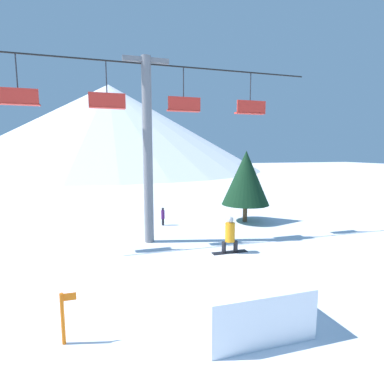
{
  "coord_description": "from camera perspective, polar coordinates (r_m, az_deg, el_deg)",
  "views": [
    {
      "loc": [
        -2.42,
        -7.61,
        5.02
      ],
      "look_at": [
        1.42,
        5.18,
        3.21
      ],
      "focal_mm": 28.0,
      "sensor_mm": 36.0,
      "label": 1
    }
  ],
  "objects": [
    {
      "name": "chairlift",
      "position": [
        16.42,
        -8.48,
        10.32
      ],
      "size": [
        18.92,
        0.52,
        9.92
      ],
      "color": "slate",
      "rests_on": "ground_plane"
    },
    {
      "name": "ground_plane",
      "position": [
        9.43,
        0.88,
        -24.42
      ],
      "size": [
        220.0,
        220.0,
        0.0
      ],
      "primitive_type": "plane",
      "color": "white"
    },
    {
      "name": "mountain_ridge",
      "position": [
        87.16,
        -15.39,
        11.71
      ],
      "size": [
        81.87,
        81.87,
        22.94
      ],
      "color": "silver",
      "rests_on": "ground_plane"
    },
    {
      "name": "snow_ramp",
      "position": [
        9.85,
        8.49,
        -18.33
      ],
      "size": [
        2.99,
        3.61,
        1.41
      ],
      "color": "white",
      "rests_on": "ground_plane"
    },
    {
      "name": "snowboarder",
      "position": [
        10.87,
        7.24,
        -8.1
      ],
      "size": [
        1.3,
        0.35,
        1.32
      ],
      "color": "black",
      "rests_on": "snow_ramp"
    },
    {
      "name": "pine_tree_near",
      "position": [
        21.53,
        10.21,
        2.66
      ],
      "size": [
        3.36,
        3.36,
        5.08
      ],
      "color": "#4C3823",
      "rests_on": "ground_plane"
    },
    {
      "name": "distant_skier",
      "position": [
        20.57,
        -5.57,
        -4.52
      ],
      "size": [
        0.24,
        0.24,
        1.23
      ],
      "color": "black",
      "rests_on": "ground_plane"
    },
    {
      "name": "trail_marker",
      "position": [
        9.06,
        -23.31,
        -20.99
      ],
      "size": [
        0.41,
        0.1,
        1.4
      ],
      "color": "orange",
      "rests_on": "ground_plane"
    }
  ]
}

